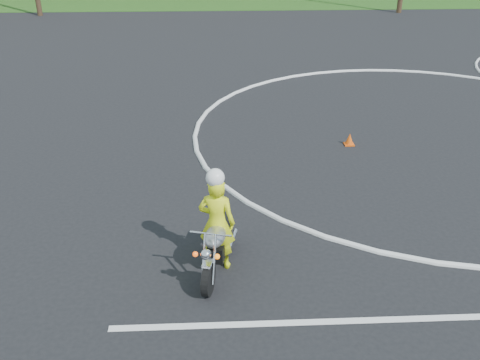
{
  "coord_description": "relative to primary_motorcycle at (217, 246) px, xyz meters",
  "views": [
    {
      "loc": [
        -5.43,
        -9.77,
        5.22
      ],
      "look_at": [
        -5.05,
        -1.66,
        1.1
      ],
      "focal_mm": 40.0,
      "sensor_mm": 36.0,
      "label": 1
    }
  ],
  "objects": [
    {
      "name": "primary_motorcycle",
      "position": [
        0.0,
        0.0,
        0.0
      ],
      "size": [
        0.76,
        1.79,
        0.95
      ],
      "rotation": [
        0.0,
        0.0,
        -0.23
      ],
      "color": "black",
      "rests_on": "ground"
    },
    {
      "name": "ground",
      "position": [
        5.47,
        2.69,
        -0.46
      ],
      "size": [
        120.0,
        120.0,
        0.0
      ],
      "primitive_type": "plane",
      "color": "black",
      "rests_on": "ground"
    },
    {
      "name": "rider_primary_grp",
      "position": [
        0.0,
        0.13,
        0.39
      ],
      "size": [
        0.66,
        0.51,
        1.77
      ],
      "rotation": [
        0.0,
        0.0,
        -0.23
      ],
      "color": "yellow",
      "rests_on": "ground"
    }
  ]
}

